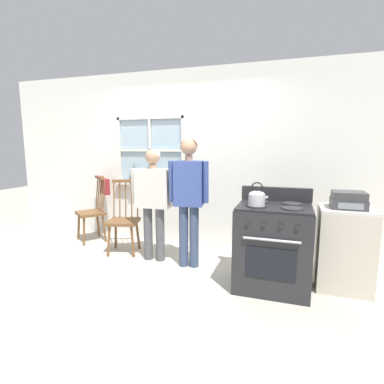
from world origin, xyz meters
The scene contains 12 objects.
ground_plane centered at (0.00, 0.00, 0.00)m, with size 16.00×16.00×0.00m, color #B2AD9E.
wall_back centered at (0.03, 1.40, 1.34)m, with size 6.40×0.16×2.70m.
chair_by_window centered at (-1.46, 0.97, 0.47)m, with size 0.58×0.57×1.06m.
chair_near_wall centered at (-0.68, 0.66, 0.47)m, with size 0.51×0.50×1.06m.
person_elderly_left centered at (-0.13, 0.53, 0.91)m, with size 0.62×0.23×1.51m.
person_teen_center centered at (0.39, 0.46, 0.99)m, with size 0.52×0.26×1.64m.
stove centered at (1.45, 0.20, 0.47)m, with size 0.78×0.68×1.08m.
kettle centered at (1.27, 0.07, 1.02)m, with size 0.21×0.17×0.25m.
potted_plant centered at (-0.85, 1.31, 1.03)m, with size 0.16×0.16×0.33m.
handbag centered at (-1.32, 1.16, 0.89)m, with size 0.25×0.25×0.31m.
side_counter centered at (2.19, 0.43, 0.45)m, with size 0.55×0.50×0.90m.
stereo centered at (2.19, 0.41, 0.99)m, with size 0.34×0.29×0.18m.
Camera 1 is at (1.59, -3.05, 1.57)m, focal length 28.00 mm.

